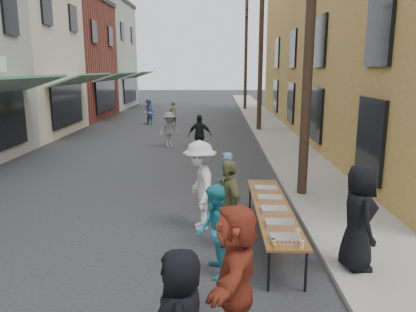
{
  "coord_description": "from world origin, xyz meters",
  "views": [
    {
      "loc": [
        1.97,
        -7.74,
        3.45
      ],
      "look_at": [
        1.74,
        2.19,
        1.3
      ],
      "focal_mm": 35.0,
      "sensor_mm": 36.0,
      "label": 1
    }
  ],
  "objects_px": {
    "catering_tray_sausage": "(286,239)",
    "server": "(358,217)",
    "utility_pole_mid": "(261,49)",
    "guest_front_c": "(215,231)",
    "utility_pole_near": "(310,26)",
    "serving_table": "(272,208)",
    "utility_pole_far": "(246,56)"
  },
  "relations": [
    {
      "from": "utility_pole_mid",
      "to": "catering_tray_sausage",
      "type": "height_order",
      "value": "utility_pole_mid"
    },
    {
      "from": "utility_pole_near",
      "to": "utility_pole_mid",
      "type": "xyz_separation_m",
      "value": [
        0.0,
        12.0,
        0.0
      ]
    },
    {
      "from": "serving_table",
      "to": "catering_tray_sausage",
      "type": "bearing_deg",
      "value": -90.0
    },
    {
      "from": "utility_pole_far",
      "to": "catering_tray_sausage",
      "type": "xyz_separation_m",
      "value": [
        -1.22,
        -28.68,
        -3.71
      ]
    },
    {
      "from": "utility_pole_mid",
      "to": "guest_front_c",
      "type": "bearing_deg",
      "value": -98.21
    },
    {
      "from": "guest_front_c",
      "to": "catering_tray_sausage",
      "type": "bearing_deg",
      "value": 70.16
    },
    {
      "from": "utility_pole_near",
      "to": "serving_table",
      "type": "height_order",
      "value": "utility_pole_near"
    },
    {
      "from": "serving_table",
      "to": "guest_front_c",
      "type": "relative_size",
      "value": 2.53
    },
    {
      "from": "utility_pole_far",
      "to": "guest_front_c",
      "type": "bearing_deg",
      "value": -94.76
    },
    {
      "from": "utility_pole_mid",
      "to": "server",
      "type": "height_order",
      "value": "utility_pole_mid"
    },
    {
      "from": "serving_table",
      "to": "server",
      "type": "xyz_separation_m",
      "value": [
        1.27,
        -1.23,
        0.3
      ]
    },
    {
      "from": "utility_pole_mid",
      "to": "utility_pole_far",
      "type": "height_order",
      "value": "same"
    },
    {
      "from": "utility_pole_near",
      "to": "catering_tray_sausage",
      "type": "relative_size",
      "value": 18.0
    },
    {
      "from": "utility_pole_far",
      "to": "utility_pole_mid",
      "type": "bearing_deg",
      "value": -90.0
    },
    {
      "from": "serving_table",
      "to": "utility_pole_far",
      "type": "bearing_deg",
      "value": 87.41
    },
    {
      "from": "utility_pole_far",
      "to": "guest_front_c",
      "type": "xyz_separation_m",
      "value": [
        -2.37,
        -28.4,
        -3.71
      ]
    },
    {
      "from": "catering_tray_sausage",
      "to": "server",
      "type": "relative_size",
      "value": 0.28
    },
    {
      "from": "utility_pole_mid",
      "to": "catering_tray_sausage",
      "type": "bearing_deg",
      "value": -94.19
    },
    {
      "from": "utility_pole_mid",
      "to": "server",
      "type": "xyz_separation_m",
      "value": [
        0.05,
        -16.25,
        -3.49
      ]
    },
    {
      "from": "catering_tray_sausage",
      "to": "server",
      "type": "xyz_separation_m",
      "value": [
        1.27,
        0.42,
        0.22
      ]
    },
    {
      "from": "guest_front_c",
      "to": "server",
      "type": "xyz_separation_m",
      "value": [
        2.42,
        0.15,
        0.22
      ]
    },
    {
      "from": "utility_pole_near",
      "to": "serving_table",
      "type": "relative_size",
      "value": 2.25
    },
    {
      "from": "serving_table",
      "to": "catering_tray_sausage",
      "type": "xyz_separation_m",
      "value": [
        -0.0,
        -1.65,
        0.08
      ]
    },
    {
      "from": "utility_pole_near",
      "to": "server",
      "type": "xyz_separation_m",
      "value": [
        0.05,
        -4.25,
        -3.49
      ]
    },
    {
      "from": "utility_pole_far",
      "to": "catering_tray_sausage",
      "type": "bearing_deg",
      "value": -92.44
    },
    {
      "from": "utility_pole_near",
      "to": "serving_table",
      "type": "distance_m",
      "value": 5.0
    },
    {
      "from": "utility_pole_far",
      "to": "catering_tray_sausage",
      "type": "relative_size",
      "value": 18.0
    },
    {
      "from": "utility_pole_mid",
      "to": "guest_front_c",
      "type": "relative_size",
      "value": 5.7
    },
    {
      "from": "guest_front_c",
      "to": "server",
      "type": "height_order",
      "value": "server"
    },
    {
      "from": "utility_pole_mid",
      "to": "utility_pole_far",
      "type": "xyz_separation_m",
      "value": [
        0.0,
        12.0,
        0.0
      ]
    },
    {
      "from": "catering_tray_sausage",
      "to": "utility_pole_mid",
      "type": "bearing_deg",
      "value": 85.81
    },
    {
      "from": "catering_tray_sausage",
      "to": "serving_table",
      "type": "bearing_deg",
      "value": 90.0
    }
  ]
}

